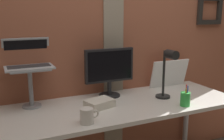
{
  "coord_description": "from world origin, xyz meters",
  "views": [
    {
      "loc": [
        -0.94,
        -1.78,
        1.44
      ],
      "look_at": [
        -0.11,
        0.07,
        0.99
      ],
      "focal_mm": 42.77,
      "sensor_mm": 36.0,
      "label": 1
    }
  ],
  "objects_px": {
    "whiteboard_panel": "(169,73)",
    "pen_cup": "(185,99)",
    "coffee_mug": "(87,116)",
    "desk_lamp": "(168,69)",
    "monitor": "(109,68)",
    "laptop": "(28,59)"
  },
  "relations": [
    {
      "from": "whiteboard_panel",
      "to": "pen_cup",
      "type": "bearing_deg",
      "value": -113.01
    },
    {
      "from": "coffee_mug",
      "to": "desk_lamp",
      "type": "bearing_deg",
      "value": 13.99
    },
    {
      "from": "pen_cup",
      "to": "monitor",
      "type": "bearing_deg",
      "value": 132.89
    },
    {
      "from": "desk_lamp",
      "to": "coffee_mug",
      "type": "relative_size",
      "value": 3.21
    },
    {
      "from": "monitor",
      "to": "whiteboard_panel",
      "type": "xyz_separation_m",
      "value": [
        0.63,
        0.03,
        -0.11
      ]
    },
    {
      "from": "laptop",
      "to": "desk_lamp",
      "type": "relative_size",
      "value": 0.84
    },
    {
      "from": "whiteboard_panel",
      "to": "pen_cup",
      "type": "relative_size",
      "value": 2.27
    },
    {
      "from": "laptop",
      "to": "whiteboard_panel",
      "type": "height_order",
      "value": "laptop"
    },
    {
      "from": "whiteboard_panel",
      "to": "pen_cup",
      "type": "distance_m",
      "value": 0.53
    },
    {
      "from": "desk_lamp",
      "to": "pen_cup",
      "type": "bearing_deg",
      "value": -79.52
    },
    {
      "from": "laptop",
      "to": "desk_lamp",
      "type": "height_order",
      "value": "laptop"
    },
    {
      "from": "desk_lamp",
      "to": "monitor",
      "type": "bearing_deg",
      "value": 145.25
    },
    {
      "from": "laptop",
      "to": "pen_cup",
      "type": "bearing_deg",
      "value": -26.23
    },
    {
      "from": "pen_cup",
      "to": "coffee_mug",
      "type": "xyz_separation_m",
      "value": [
        -0.78,
        0.0,
        -0.0
      ]
    },
    {
      "from": "laptop",
      "to": "coffee_mug",
      "type": "relative_size",
      "value": 2.7
    },
    {
      "from": "laptop",
      "to": "desk_lamp",
      "type": "bearing_deg",
      "value": -18.14
    },
    {
      "from": "whiteboard_panel",
      "to": "coffee_mug",
      "type": "relative_size",
      "value": 3.03
    },
    {
      "from": "monitor",
      "to": "pen_cup",
      "type": "xyz_separation_m",
      "value": [
        0.42,
        -0.45,
        -0.18
      ]
    },
    {
      "from": "monitor",
      "to": "coffee_mug",
      "type": "bearing_deg",
      "value": -128.02
    },
    {
      "from": "desk_lamp",
      "to": "laptop",
      "type": "bearing_deg",
      "value": 161.86
    },
    {
      "from": "monitor",
      "to": "whiteboard_panel",
      "type": "distance_m",
      "value": 0.64
    },
    {
      "from": "desk_lamp",
      "to": "coffee_mug",
      "type": "xyz_separation_m",
      "value": [
        -0.74,
        -0.19,
        -0.2
      ]
    }
  ]
}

